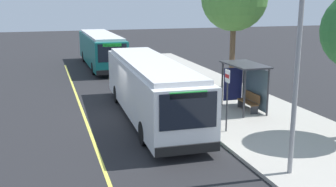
% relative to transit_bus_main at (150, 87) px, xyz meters
% --- Properties ---
extents(ground_plane, '(120.00, 120.00, 0.00)m').
position_rel_transit_bus_main_xyz_m(ground_plane, '(-0.68, -1.01, -1.62)').
color(ground_plane, '#232326').
extents(sidewalk_curb, '(44.00, 6.40, 0.15)m').
position_rel_transit_bus_main_xyz_m(sidewalk_curb, '(-0.68, 4.99, -1.54)').
color(sidewalk_curb, '#A8A399').
rests_on(sidewalk_curb, ground_plane).
extents(lane_stripe_center, '(36.00, 0.14, 0.01)m').
position_rel_transit_bus_main_xyz_m(lane_stripe_center, '(-0.68, -3.21, -1.61)').
color(lane_stripe_center, '#E0D64C').
rests_on(lane_stripe_center, ground_plane).
extents(transit_bus_main, '(12.15, 2.88, 2.95)m').
position_rel_transit_bus_main_xyz_m(transit_bus_main, '(0.00, 0.00, 0.00)').
color(transit_bus_main, white).
rests_on(transit_bus_main, ground_plane).
extents(transit_bus_second, '(11.89, 2.68, 2.95)m').
position_rel_transit_bus_main_xyz_m(transit_bus_second, '(-16.64, -0.15, -0.00)').
color(transit_bus_second, '#146B66').
rests_on(transit_bus_second, ground_plane).
extents(bus_shelter, '(2.90, 1.60, 2.48)m').
position_rel_transit_bus_main_xyz_m(bus_shelter, '(0.32, 5.09, 0.30)').
color(bus_shelter, '#333338').
rests_on(bus_shelter, sidewalk_curb).
extents(waiting_bench, '(1.60, 0.48, 0.95)m').
position_rel_transit_bus_main_xyz_m(waiting_bench, '(0.62, 5.21, -0.99)').
color(waiting_bench, brown).
rests_on(waiting_bench, sidewalk_curb).
extents(route_sign_post, '(0.44, 0.08, 2.80)m').
position_rel_transit_bus_main_xyz_m(route_sign_post, '(3.47, 2.55, 0.34)').
color(route_sign_post, '#333338').
rests_on(route_sign_post, sidewalk_curb).
extents(pedestrian_commuter, '(0.24, 0.40, 1.69)m').
position_rel_transit_bus_main_xyz_m(pedestrian_commuter, '(-0.82, 2.59, -0.50)').
color(pedestrian_commuter, '#282D47').
rests_on(pedestrian_commuter, sidewalk_curb).
extents(utility_pole, '(0.16, 0.16, 6.40)m').
position_rel_transit_bus_main_xyz_m(utility_pole, '(8.13, 2.73, 1.73)').
color(utility_pole, gray).
rests_on(utility_pole, sidewalk_curb).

